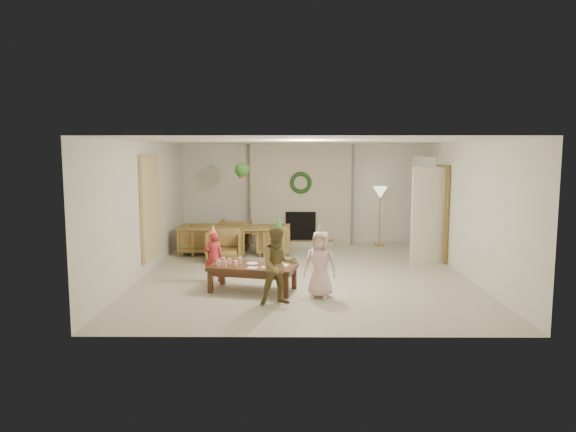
{
  "coord_description": "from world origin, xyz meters",
  "views": [
    {
      "loc": [
        -0.24,
        -9.78,
        2.3
      ],
      "look_at": [
        -0.3,
        0.4,
        1.05
      ],
      "focal_mm": 32.48,
      "sensor_mm": 36.0,
      "label": 1
    }
  ],
  "objects_px": {
    "dining_table": "(231,241)",
    "dining_chair_right": "(273,240)",
    "dining_chair_near": "(226,245)",
    "coffee_table_top": "(253,267)",
    "child_plaid": "(279,265)",
    "dining_chair_left": "(197,239)",
    "dining_chair_far": "(235,234)",
    "child_pink": "(320,264)",
    "child_red": "(214,257)"
  },
  "relations": [
    {
      "from": "dining_chair_near",
      "to": "child_plaid",
      "type": "xyz_separation_m",
      "value": [
        1.2,
        -3.13,
        0.26
      ]
    },
    {
      "from": "dining_chair_near",
      "to": "child_red",
      "type": "distance_m",
      "value": 1.8
    },
    {
      "from": "dining_chair_near",
      "to": "dining_chair_right",
      "type": "distance_m",
      "value": 1.23
    },
    {
      "from": "child_red",
      "to": "dining_chair_far",
      "type": "bearing_deg",
      "value": -108.87
    },
    {
      "from": "child_plaid",
      "to": "child_red",
      "type": "bearing_deg",
      "value": 116.04
    },
    {
      "from": "dining_table",
      "to": "child_plaid",
      "type": "xyz_separation_m",
      "value": [
        1.18,
        -3.9,
        0.29
      ]
    },
    {
      "from": "dining_chair_right",
      "to": "coffee_table_top",
      "type": "xyz_separation_m",
      "value": [
        -0.23,
        -3.12,
        0.06
      ]
    },
    {
      "from": "child_plaid",
      "to": "dining_chair_near",
      "type": "bearing_deg",
      "value": 95.4
    },
    {
      "from": "dining_chair_near",
      "to": "child_plaid",
      "type": "height_order",
      "value": "child_plaid"
    },
    {
      "from": "dining_table",
      "to": "dining_chair_far",
      "type": "relative_size",
      "value": 2.34
    },
    {
      "from": "child_plaid",
      "to": "dining_chair_far",
      "type": "bearing_deg",
      "value": 88.33
    },
    {
      "from": "dining_table",
      "to": "dining_chair_right",
      "type": "relative_size",
      "value": 2.34
    },
    {
      "from": "dining_chair_left",
      "to": "child_pink",
      "type": "relative_size",
      "value": 0.7
    },
    {
      "from": "dining_chair_far",
      "to": "coffee_table_top",
      "type": "xyz_separation_m",
      "value": [
        0.71,
        -3.92,
        0.06
      ]
    },
    {
      "from": "dining_table",
      "to": "child_pink",
      "type": "bearing_deg",
      "value": -60.89
    },
    {
      "from": "dining_chair_left",
      "to": "child_plaid",
      "type": "relative_size",
      "value": 0.62
    },
    {
      "from": "coffee_table_top",
      "to": "child_plaid",
      "type": "relative_size",
      "value": 1.18
    },
    {
      "from": "dining_chair_left",
      "to": "child_pink",
      "type": "distance_m",
      "value": 4.4
    },
    {
      "from": "dining_table",
      "to": "child_red",
      "type": "height_order",
      "value": "child_red"
    },
    {
      "from": "dining_chair_near",
      "to": "coffee_table_top",
      "type": "relative_size",
      "value": 0.53
    },
    {
      "from": "dining_chair_right",
      "to": "child_pink",
      "type": "relative_size",
      "value": 0.7
    },
    {
      "from": "dining_chair_near",
      "to": "dining_chair_right",
      "type": "height_order",
      "value": "same"
    },
    {
      "from": "dining_table",
      "to": "dining_chair_right",
      "type": "bearing_deg",
      "value": -0.0
    },
    {
      "from": "coffee_table_top",
      "to": "dining_table",
      "type": "bearing_deg",
      "value": 116.02
    },
    {
      "from": "dining_table",
      "to": "dining_chair_right",
      "type": "distance_m",
      "value": 0.96
    },
    {
      "from": "dining_table",
      "to": "dining_chair_left",
      "type": "bearing_deg",
      "value": -180.0
    },
    {
      "from": "child_pink",
      "to": "dining_table",
      "type": "bearing_deg",
      "value": 132.27
    },
    {
      "from": "coffee_table_top",
      "to": "child_pink",
      "type": "relative_size",
      "value": 1.32
    },
    {
      "from": "dining_chair_near",
      "to": "dining_chair_left",
      "type": "relative_size",
      "value": 1.0
    },
    {
      "from": "dining_table",
      "to": "child_pink",
      "type": "relative_size",
      "value": 1.63
    },
    {
      "from": "coffee_table_top",
      "to": "child_plaid",
      "type": "distance_m",
      "value": 0.9
    },
    {
      "from": "dining_chair_far",
      "to": "dining_chair_left",
      "type": "bearing_deg",
      "value": 45.0
    },
    {
      "from": "dining_chair_near",
      "to": "dining_table",
      "type": "bearing_deg",
      "value": 90.0
    },
    {
      "from": "dining_chair_near",
      "to": "child_pink",
      "type": "xyz_separation_m",
      "value": [
        1.85,
        -2.75,
        0.2
      ]
    },
    {
      "from": "dining_table",
      "to": "coffee_table_top",
      "type": "xyz_separation_m",
      "value": [
        0.73,
        -3.15,
        0.09
      ]
    },
    {
      "from": "dining_chair_right",
      "to": "child_plaid",
      "type": "distance_m",
      "value": 3.89
    },
    {
      "from": "dining_table",
      "to": "coffee_table_top",
      "type": "height_order",
      "value": "dining_table"
    },
    {
      "from": "dining_chair_near",
      "to": "child_red",
      "type": "height_order",
      "value": "child_red"
    },
    {
      "from": "dining_chair_right",
      "to": "child_pink",
      "type": "bearing_deg",
      "value": 15.58
    },
    {
      "from": "coffee_table_top",
      "to": "child_plaid",
      "type": "bearing_deg",
      "value": -46.42
    },
    {
      "from": "dining_chair_left",
      "to": "coffee_table_top",
      "type": "bearing_deg",
      "value": -153.0
    },
    {
      "from": "coffee_table_top",
      "to": "child_plaid",
      "type": "xyz_separation_m",
      "value": [
        0.45,
        -0.75,
        0.2
      ]
    },
    {
      "from": "dining_table",
      "to": "dining_chair_far",
      "type": "bearing_deg",
      "value": 90.0
    },
    {
      "from": "child_red",
      "to": "child_pink",
      "type": "relative_size",
      "value": 0.84
    },
    {
      "from": "dining_chair_far",
      "to": "child_plaid",
      "type": "bearing_deg",
      "value": 105.55
    },
    {
      "from": "dining_table",
      "to": "child_red",
      "type": "bearing_deg",
      "value": -88.53
    },
    {
      "from": "dining_chair_right",
      "to": "dining_chair_left",
      "type": "bearing_deg",
      "value": -90.0
    },
    {
      "from": "dining_chair_far",
      "to": "child_red",
      "type": "height_order",
      "value": "child_red"
    },
    {
      "from": "dining_chair_far",
      "to": "child_pink",
      "type": "xyz_separation_m",
      "value": [
        1.8,
        -4.29,
        0.2
      ]
    },
    {
      "from": "child_plaid",
      "to": "coffee_table_top",
      "type": "bearing_deg",
      "value": 105.07
    }
  ]
}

